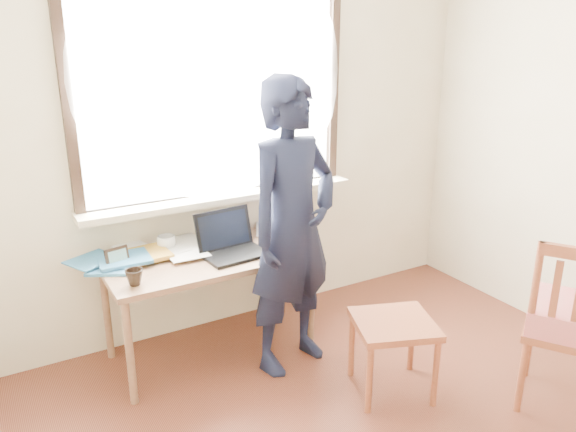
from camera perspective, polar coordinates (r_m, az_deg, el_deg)
room_shell at (r=2.22m, az=15.58°, el=9.21°), size 3.52×4.02×2.61m
desk at (r=3.46m, az=-8.08°, el=-5.08°), size 1.24×0.62×0.66m
laptop at (r=3.44m, az=-5.88°, el=-2.83°), size 0.40×0.33×0.26m
mug_white at (r=3.56m, az=-12.23°, el=-2.69°), size 0.16×0.16×0.09m
mug_dark at (r=3.12m, az=-15.35°, el=-6.02°), size 0.12×0.12×0.09m
mouse at (r=3.55m, az=-0.01°, el=-2.78°), size 0.10×0.07×0.04m
desk_clutter at (r=3.48m, az=-14.89°, el=-3.72°), size 0.81×0.51×0.05m
book_a at (r=3.51m, az=-14.39°, el=-3.75°), size 0.25×0.30×0.02m
book_b at (r=3.82m, az=-3.23°, el=-1.37°), size 0.30×0.33×0.02m
picture_frame at (r=3.37m, az=-16.96°, el=-4.14°), size 0.14×0.05×0.11m
work_chair at (r=3.23m, az=10.67°, el=-11.49°), size 0.55×0.54×0.44m
side_chair at (r=3.34m, az=26.99°, el=-9.45°), size 0.61×0.62×0.98m
person at (r=3.25m, az=0.45°, el=-1.27°), size 0.72×0.56×1.74m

